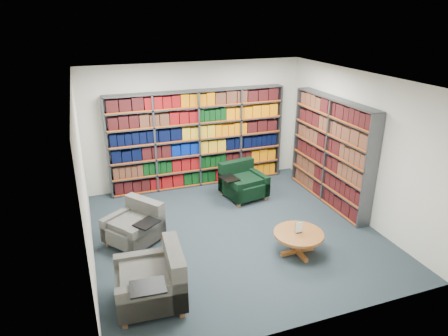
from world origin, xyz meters
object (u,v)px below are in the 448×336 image
object	(u,v)px
chair_teal_front	(156,282)
coffee_table	(298,237)
chair_green_right	(242,183)
chair_teal_left	(137,226)

from	to	relation	value
chair_teal_front	coffee_table	world-z (taller)	chair_teal_front
chair_green_right	chair_teal_left	bearing A→B (deg)	-155.66
chair_teal_left	coffee_table	bearing A→B (deg)	-27.54
chair_green_right	coffee_table	bearing A→B (deg)	-88.85
chair_green_right	coffee_table	xyz separation A→B (m)	(0.05, -2.39, 0.01)
chair_teal_left	chair_teal_front	bearing A→B (deg)	-89.17
chair_teal_left	chair_teal_front	xyz separation A→B (m)	(0.02, -1.71, 0.04)
chair_teal_left	chair_green_right	distance (m)	2.67
chair_teal_front	coffee_table	xyz separation A→B (m)	(2.46, 0.41, -0.02)
chair_teal_front	chair_green_right	bearing A→B (deg)	49.37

